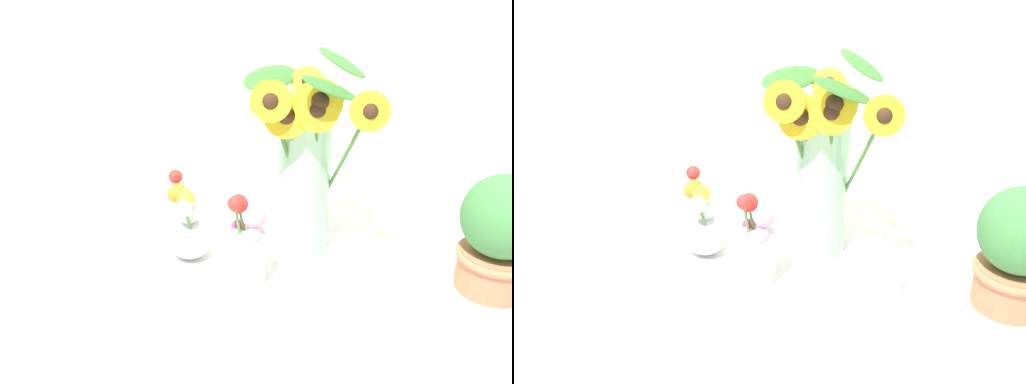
# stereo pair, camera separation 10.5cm
# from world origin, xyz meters

# --- Properties ---
(ground_plane) EXTENTS (6.00, 6.00, 0.00)m
(ground_plane) POSITION_xyz_m (0.00, 0.00, 0.00)
(ground_plane) COLOR silver
(serving_tray) EXTENTS (0.50, 0.50, 0.02)m
(serving_tray) POSITION_xyz_m (-0.04, 0.04, 0.01)
(serving_tray) COLOR white
(serving_tray) RESTS_ON ground_plane
(mason_jar_sunflowers) EXTENTS (0.27, 0.23, 0.38)m
(mason_jar_sunflowers) POSITION_xyz_m (0.05, 0.09, 0.19)
(mason_jar_sunflowers) COLOR #99CC9E
(mason_jar_sunflowers) RESTS_ON serving_tray
(vase_small_center) EXTENTS (0.06, 0.06, 0.17)m
(vase_small_center) POSITION_xyz_m (-0.05, -0.03, 0.09)
(vase_small_center) COLOR white
(vase_small_center) RESTS_ON serving_tray
(vase_bulb_right) EXTENTS (0.08, 0.08, 0.17)m
(vase_bulb_right) POSITION_xyz_m (-0.16, 0.04, 0.08)
(vase_bulb_right) COLOR white
(vase_bulb_right) RESTS_ON serving_tray
(potted_plant) EXTENTS (0.14, 0.14, 0.22)m
(potted_plant) POSITION_xyz_m (0.38, 0.01, 0.11)
(potted_plant) COLOR #B7704C
(potted_plant) RESTS_ON ground_plane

